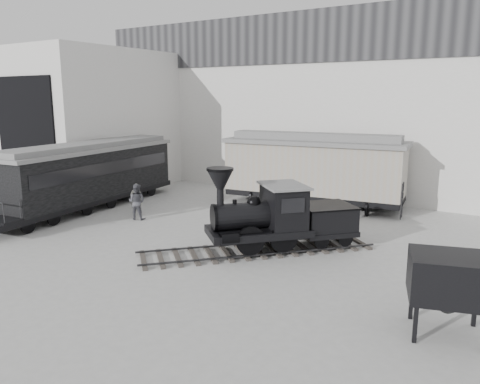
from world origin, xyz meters
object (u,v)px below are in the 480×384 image
Objects in this scene: boxcar at (314,168)px; visitor_a at (136,199)px; locomotive at (275,220)px; passenger_coach at (90,175)px; visitor_b at (137,202)px; coal_hopper at (449,283)px.

boxcar is 6.22× the size of visitor_a.
locomotive is 0.65× the size of passenger_coach.
passenger_coach is 3.35m from visitor_a.
visitor_a is at bearing -1.53° from passenger_coach.
visitor_b reaches higher than visitor_a.
visitor_a is at bearing 146.24° from coal_hopper.
boxcar reaches higher than visitor_b.
coal_hopper is at bearing 145.90° from visitor_b.
boxcar is 9.79m from visitor_a.
passenger_coach reaches higher than locomotive.
visitor_b is (-6.24, -7.47, -1.24)m from boxcar.
coal_hopper is at bearing -59.89° from boxcar.
boxcar is 0.81× the size of passenger_coach.
coal_hopper is (18.89, -4.67, -0.46)m from passenger_coach.
passenger_coach is (-11.98, 1.02, 0.62)m from locomotive.
locomotive is 12.04m from passenger_coach.
boxcar is at bearing 110.48° from coal_hopper.
coal_hopper is (15.71, -4.91, 0.56)m from visitor_a.
locomotive is at bearing 135.74° from coal_hopper.
passenger_coach is (-10.11, -7.03, -0.30)m from boxcar.
visitor_a is (-8.80, 1.26, -0.40)m from locomotive.
visitor_b is at bearing -141.20° from locomotive.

